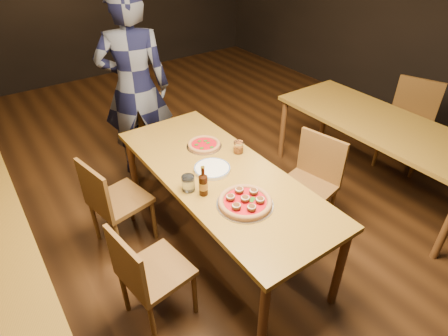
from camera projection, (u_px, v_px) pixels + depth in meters
ground at (221, 243)px, 3.23m from camera, size 9.00×9.00×0.00m
room_shell at (219, 17)px, 2.17m from camera, size 9.00×9.00×9.00m
table_main at (220, 180)px, 2.84m from camera, size 0.80×2.00×0.75m
table_right at (381, 129)px, 3.51m from camera, size 0.80×2.00×0.75m
chair_main_nw at (156, 270)px, 2.44m from camera, size 0.45×0.45×0.86m
chair_main_sw at (120, 199)px, 3.03m from camera, size 0.48×0.48×0.88m
chair_main_e at (306, 187)px, 3.13m from camera, size 0.51×0.51×0.91m
chair_end at (147, 139)px, 3.82m from camera, size 0.54×0.54×0.89m
chair_nbr_right at (407, 125)px, 3.99m from camera, size 0.58×0.58×0.97m
pizza_meatball at (245, 201)px, 2.48m from camera, size 0.38×0.38×0.07m
pizza_margherita at (204, 145)px, 3.10m from camera, size 0.29×0.29×0.04m
plate_stack at (212, 169)px, 2.82m from camera, size 0.27×0.27×0.03m
beer_bottle at (203, 185)px, 2.54m from camera, size 0.06×0.06×0.22m
water_glass at (188, 183)px, 2.60m from camera, size 0.09×0.09×0.11m
amber_glass at (238, 147)px, 3.01m from camera, size 0.08×0.08×0.10m
diner at (135, 88)px, 3.65m from camera, size 0.81×0.69×1.88m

